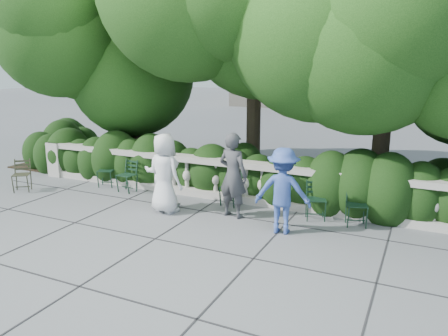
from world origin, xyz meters
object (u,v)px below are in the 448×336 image
at_px(person_casual_man, 162,172).
at_px(person_older_blue, 283,191).
at_px(person_businessman, 165,173).
at_px(chair_b, 124,193).
at_px(chair_weathered, 22,193).
at_px(chair_d, 316,222).
at_px(chair_a, 105,188).
at_px(chair_c, 227,207).
at_px(person_woman_grey, 233,175).
at_px(chair_e, 356,228).

bearing_deg(person_casual_man, person_older_blue, 149.77).
distance_m(person_businessman, person_casual_man, 0.35).
bearing_deg(chair_b, chair_weathered, -150.52).
bearing_deg(chair_d, chair_a, 158.63).
distance_m(chair_weathered, person_businessman, 4.25).
relative_size(chair_b, chair_c, 1.00).
height_order(chair_a, chair_c, same).
distance_m(chair_c, person_woman_grey, 1.12).
bearing_deg(person_businessman, chair_c, -124.34).
relative_size(chair_e, person_businessman, 0.48).
bearing_deg(chair_c, person_older_blue, -22.94).
relative_size(chair_b, person_businessman, 0.48).
bearing_deg(chair_e, chair_d, 161.29).
relative_size(chair_b, chair_e, 1.00).
xyz_separation_m(chair_e, chair_weathered, (-8.18, -1.14, 0.00)).
height_order(chair_b, chair_c, same).
relative_size(chair_d, person_casual_man, 0.50).
relative_size(chair_d, person_older_blue, 0.50).
distance_m(chair_d, person_older_blue, 1.29).
relative_size(chair_d, chair_weathered, 1.00).
height_order(person_casual_man, person_older_blue, person_older_blue).
distance_m(chair_c, chair_d, 2.09).
height_order(person_businessman, person_casual_man, person_businessman).
xyz_separation_m(chair_a, chair_e, (6.53, -0.13, 0.00)).
height_order(chair_c, person_businessman, person_businessman).
xyz_separation_m(chair_b, chair_d, (4.95, 0.06, 0.00)).
bearing_deg(chair_d, person_casual_man, 168.67).
distance_m(chair_a, chair_b, 0.76).
height_order(chair_d, person_woman_grey, person_woman_grey).
relative_size(chair_a, chair_d, 1.00).
xyz_separation_m(chair_a, chair_c, (3.60, -0.03, 0.00)).
distance_m(chair_e, person_businessman, 4.20).
bearing_deg(chair_d, chair_c, 157.53).
xyz_separation_m(chair_weathered, person_older_blue, (6.87, 0.31, 0.85)).
bearing_deg(person_older_blue, chair_d, -128.16).
bearing_deg(chair_b, chair_d, 5.47).
distance_m(person_businessman, person_woman_grey, 1.53).
xyz_separation_m(chair_a, person_woman_grey, (3.98, -0.55, 0.92)).
relative_size(chair_e, person_older_blue, 0.50).
xyz_separation_m(person_businessman, person_casual_man, (-0.24, 0.25, -0.05)).
xyz_separation_m(chair_weathered, person_woman_grey, (5.63, 0.72, 0.92)).
bearing_deg(chair_weathered, chair_c, -22.15).
height_order(chair_a, person_casual_man, person_casual_man).
height_order(chair_e, chair_weathered, same).
bearing_deg(chair_b, chair_c, 7.63).
xyz_separation_m(chair_b, chair_c, (2.86, 0.14, 0.00)).
bearing_deg(chair_weathered, chair_b, -10.76).
distance_m(chair_a, chair_c, 3.60).
bearing_deg(chair_a, chair_d, -21.13).
bearing_deg(person_casual_man, chair_e, 162.72).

